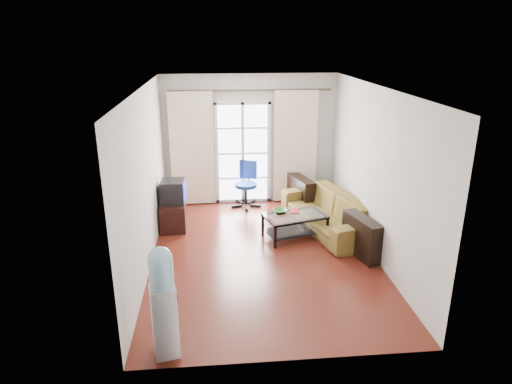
% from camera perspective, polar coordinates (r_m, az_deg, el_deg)
% --- Properties ---
extents(floor, '(5.20, 5.20, 0.00)m').
position_cam_1_polar(floor, '(7.60, 0.86, -7.79)').
color(floor, maroon).
rests_on(floor, ground).
extents(ceiling, '(5.20, 5.20, 0.00)m').
position_cam_1_polar(ceiling, '(6.82, 0.98, 12.87)').
color(ceiling, white).
rests_on(ceiling, wall_back).
extents(wall_back, '(3.60, 0.02, 2.70)m').
position_cam_1_polar(wall_back, '(9.60, -0.80, 6.55)').
color(wall_back, silver).
rests_on(wall_back, floor).
extents(wall_front, '(3.60, 0.02, 2.70)m').
position_cam_1_polar(wall_front, '(4.70, 4.42, -7.42)').
color(wall_front, silver).
rests_on(wall_front, floor).
extents(wall_left, '(0.02, 5.20, 2.70)m').
position_cam_1_polar(wall_left, '(7.13, -13.62, 1.51)').
color(wall_left, silver).
rests_on(wall_left, floor).
extents(wall_right, '(0.02, 5.20, 2.70)m').
position_cam_1_polar(wall_right, '(7.50, 14.72, 2.29)').
color(wall_right, silver).
rests_on(wall_right, floor).
extents(french_door, '(1.16, 0.06, 2.15)m').
position_cam_1_polar(french_door, '(9.60, -1.66, 4.85)').
color(french_door, white).
rests_on(french_door, wall_back).
extents(curtain_rod, '(3.30, 0.04, 0.04)m').
position_cam_1_polar(curtain_rod, '(9.33, -0.77, 12.60)').
color(curtain_rod, '#4C3F2D').
rests_on(curtain_rod, wall_back).
extents(curtain_left, '(0.90, 0.07, 2.35)m').
position_cam_1_polar(curtain_left, '(9.50, -8.00, 5.29)').
color(curtain_left, '#F8E5C7').
rests_on(curtain_left, curtain_rod).
extents(curtain_right, '(0.90, 0.07, 2.35)m').
position_cam_1_polar(curtain_right, '(9.64, 4.93, 5.62)').
color(curtain_right, '#F8E5C7').
rests_on(curtain_right, curtain_rod).
extents(radiator, '(0.64, 0.12, 0.64)m').
position_cam_1_polar(radiator, '(9.87, 3.91, 0.71)').
color(radiator, gray).
rests_on(radiator, floor).
extents(sofa, '(2.72, 2.01, 0.67)m').
position_cam_1_polar(sofa, '(8.54, 8.94, -2.47)').
color(sofa, brown).
rests_on(sofa, floor).
extents(coffee_table, '(1.19, 0.88, 0.43)m').
position_cam_1_polar(coffee_table, '(8.12, 4.88, -3.88)').
color(coffee_table, silver).
rests_on(coffee_table, floor).
extents(bowl, '(0.33, 0.33, 0.06)m').
position_cam_1_polar(bowl, '(8.14, 3.02, -2.39)').
color(bowl, '#318832').
rests_on(bowl, coffee_table).
extents(book, '(0.16, 0.22, 0.02)m').
position_cam_1_polar(book, '(8.19, 4.31, -2.41)').
color(book, '#AB2815').
rests_on(book, coffee_table).
extents(remote, '(0.16, 0.07, 0.02)m').
position_cam_1_polar(remote, '(8.06, 3.08, -2.76)').
color(remote, black).
rests_on(remote, coffee_table).
extents(tv_stand, '(0.48, 0.70, 0.50)m').
position_cam_1_polar(tv_stand, '(8.64, -10.29, -2.87)').
color(tv_stand, black).
rests_on(tv_stand, floor).
extents(crt_tv, '(0.48, 0.48, 0.42)m').
position_cam_1_polar(crt_tv, '(8.49, -10.45, 0.07)').
color(crt_tv, black).
rests_on(crt_tv, tv_stand).
extents(task_chair, '(0.82, 0.82, 0.95)m').
position_cam_1_polar(task_chair, '(9.58, -1.22, -0.15)').
color(task_chair, black).
rests_on(task_chair, floor).
extents(water_cooler, '(0.32, 0.32, 1.34)m').
position_cam_1_polar(water_cooler, '(5.21, -11.51, -13.11)').
color(water_cooler, silver).
rests_on(water_cooler, floor).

